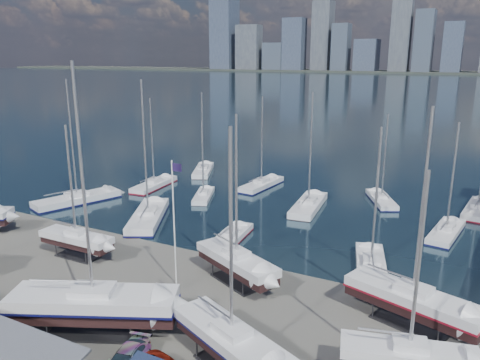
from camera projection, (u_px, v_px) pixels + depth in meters
The scene contains 24 objects.
ground at pixel (143, 296), 39.69m from camera, with size 1400.00×1400.00×0.00m, color #605E59.
water at pixel (446, 87), 305.59m from camera, with size 1400.00×600.00×0.40m, color #1A303D.
far_shore at pixel (465, 73), 528.25m from camera, with size 1400.00×80.00×2.20m, color #2D332D.
skyline at pixel (461, 38), 516.63m from camera, with size 639.14×43.80×107.69m.
sailboat_cradle_2 at pixel (76, 239), 46.90m from camera, with size 8.11×2.31×13.44m.
sailboat_cradle_3 at pixel (94, 304), 33.99m from camera, with size 12.51×8.19×19.43m.
sailboat_cradle_4 at pixel (237, 261), 41.53m from camera, with size 9.43×6.31×15.12m.
sailboat_cradle_5 at pixel (232, 342), 29.81m from camera, with size 10.10×6.48×15.89m.
sailboat_cradle_6 at pixel (413, 300), 34.81m from camera, with size 10.60×5.84×16.47m.
sailboat_cradle_7 at pixel (409, 356), 28.59m from camera, with size 8.56×4.31×13.65m.
sailboat_moored_0 at pixel (77, 201), 64.59m from camera, with size 7.18×12.22×17.65m.
sailboat_moored_1 at pixel (154, 185), 72.31m from camera, with size 3.45×9.76×14.32m.
sailboat_moored_2 at pixel (203, 171), 81.15m from camera, with size 6.43×9.84×14.48m.
sailboat_moored_3 at pixel (148, 218), 57.75m from camera, with size 8.47×12.19×17.91m.
sailboat_moored_4 at pixel (203, 196), 66.76m from camera, with size 4.92×7.90×11.57m.
sailboat_moored_5 at pixel (261, 186), 72.26m from camera, with size 3.66×9.97×14.58m.
sailboat_moored_6 at pixel (230, 239), 51.23m from camera, with size 3.33×8.86×12.93m.
sailboat_moored_7 at pixel (308, 207), 62.15m from camera, with size 4.14×10.92×16.08m.
sailboat_moored_8 at pixel (381, 200), 64.80m from camera, with size 5.96×8.78×12.86m.
sailboat_moored_9 at pixel (371, 267), 44.24m from camera, with size 5.02×9.86×14.34m.
sailboat_moored_10 at pixel (446, 233), 52.90m from camera, with size 3.72×9.27×13.47m.
sailboat_moored_11 at pixel (477, 210), 60.64m from camera, with size 3.78×9.85×14.37m.
car_b at pixel (9, 348), 31.47m from camera, with size 1.40×4.01×1.32m, color gray.
flagpole at pixel (175, 216), 39.87m from camera, with size 1.01×0.12×11.36m.
Camera 1 is at (23.86, -37.98, 19.70)m, focal length 35.00 mm.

